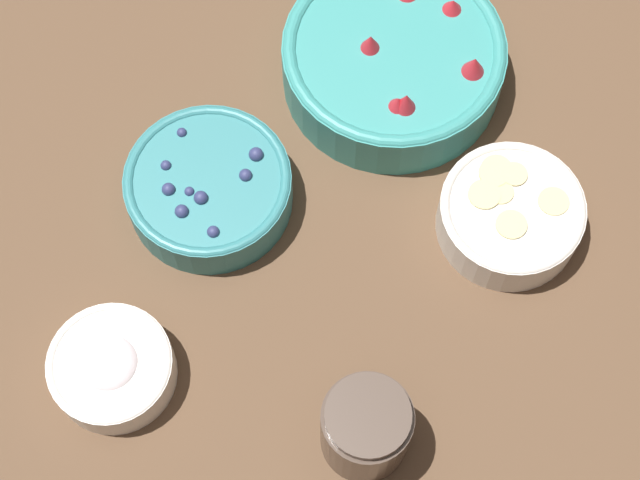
{
  "coord_description": "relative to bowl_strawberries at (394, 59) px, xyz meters",
  "views": [
    {
      "loc": [
        0.32,
        -0.09,
        1.04
      ],
      "look_at": [
        -0.09,
        0.01,
        0.05
      ],
      "focal_mm": 60.0,
      "sensor_mm": 36.0,
      "label": 1
    }
  ],
  "objects": [
    {
      "name": "bowl_strawberries",
      "position": [
        0.0,
        0.0,
        0.0
      ],
      "size": [
        0.24,
        0.24,
        0.09
      ],
      "color": "teal",
      "rests_on": "ground_plane"
    },
    {
      "name": "jar_chocolate",
      "position": [
        0.39,
        -0.13,
        0.01
      ],
      "size": [
        0.09,
        0.09,
        0.1
      ],
      "color": "#4C3D33",
      "rests_on": "ground_plane"
    },
    {
      "name": "bowl_bananas",
      "position": [
        0.2,
        0.07,
        -0.01
      ],
      "size": [
        0.15,
        0.15,
        0.05
      ],
      "color": "silver",
      "rests_on": "ground_plane"
    },
    {
      "name": "bowl_blueberries",
      "position": [
        0.1,
        -0.23,
        -0.01
      ],
      "size": [
        0.18,
        0.18,
        0.06
      ],
      "color": "teal",
      "rests_on": "ground_plane"
    },
    {
      "name": "bowl_cream",
      "position": [
        0.27,
        -0.36,
        -0.01
      ],
      "size": [
        0.12,
        0.12,
        0.05
      ],
      "color": "white",
      "rests_on": "ground_plane"
    },
    {
      "name": "ground_plane",
      "position": [
        0.28,
        -0.14,
        -0.04
      ],
      "size": [
        4.0,
        4.0,
        0.0
      ],
      "primitive_type": "plane",
      "color": "brown"
    }
  ]
}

